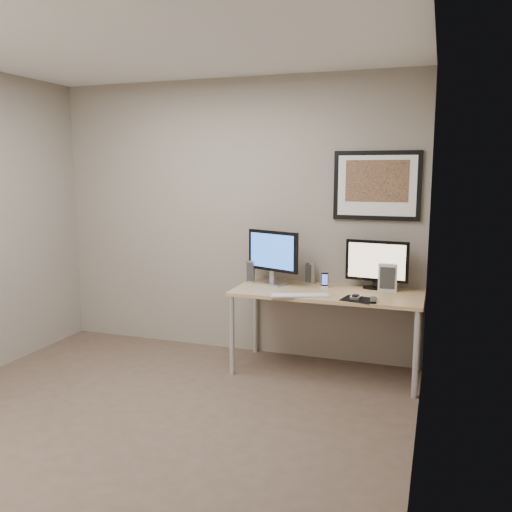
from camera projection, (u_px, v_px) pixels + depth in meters
The scene contains 14 objects.
floor at pixel (147, 422), 3.81m from camera, with size 3.60×3.60×0.00m, color #4C3F30.
room at pixel (171, 185), 3.97m from camera, with size 3.60×3.60×3.60m.
desk at pixel (327, 298), 4.65m from camera, with size 1.60×0.70×0.73m.
framed_art at pixel (377, 185), 4.70m from camera, with size 0.75×0.04×0.60m.
monitor_large at pixel (273, 255), 4.86m from camera, with size 0.51×0.25×0.49m.
monitor_tv at pixel (377, 263), 4.68m from camera, with size 0.54×0.15×0.43m.
speaker_left at pixel (250, 271), 4.99m from camera, with size 0.08×0.08×0.20m, color #AFAFB4.
speaker_right at pixel (311, 273), 4.92m from camera, with size 0.08×0.08×0.20m, color #AFAFB4.
phone_dock at pixel (325, 280), 4.75m from camera, with size 0.06×0.06×0.13m, color black.
keyboard at pixel (300, 295), 4.43m from camera, with size 0.48×0.13×0.02m, color silver.
mousepad at pixel (358, 299), 4.33m from camera, with size 0.25×0.22×0.00m, color black.
mouse at pixel (356, 296), 4.34m from camera, with size 0.07×0.12×0.04m, color black.
remote at pixel (373, 300), 4.27m from camera, with size 0.05×0.18×0.02m, color black.
fan_unit at pixel (388, 277), 4.64m from camera, with size 0.16×0.11×0.24m, color silver.
Camera 1 is at (1.88, -3.14, 1.76)m, focal length 38.00 mm.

